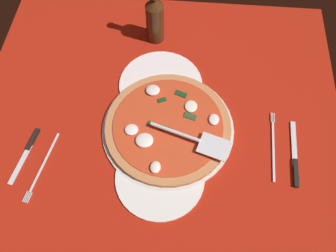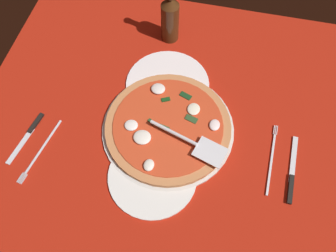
{
  "view_description": "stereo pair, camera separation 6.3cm",
  "coord_description": "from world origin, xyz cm",
  "px_view_note": "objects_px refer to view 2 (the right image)",
  "views": [
    {
      "loc": [
        45.26,
        7.44,
        88.24
      ],
      "look_at": [
        -1.24,
        3.54,
        2.12
      ],
      "focal_mm": 36.69,
      "sensor_mm": 36.0,
      "label": 1
    },
    {
      "loc": [
        44.31,
        13.7,
        88.24
      ],
      "look_at": [
        -1.24,
        3.54,
        2.12
      ],
      "focal_mm": 36.69,
      "sensor_mm": 36.0,
      "label": 2
    }
  ],
  "objects_px": {
    "pizza_server": "(192,143)",
    "dinner_plate_right": "(153,176)",
    "pizza": "(168,126)",
    "place_setting_near": "(35,142)",
    "dinner_plate_left": "(168,84)",
    "place_setting_far": "(282,167)",
    "beer_bottle": "(170,18)"
  },
  "relations": [
    {
      "from": "pizza_server",
      "to": "dinner_plate_right",
      "type": "bearing_deg",
      "value": -113.31
    },
    {
      "from": "pizza",
      "to": "place_setting_near",
      "type": "relative_size",
      "value": 1.52
    },
    {
      "from": "dinner_plate_left",
      "to": "place_setting_far",
      "type": "relative_size",
      "value": 1.14
    },
    {
      "from": "pizza",
      "to": "place_setting_near",
      "type": "xyz_separation_m",
      "value": [
        0.12,
        -0.36,
        -0.02
      ]
    },
    {
      "from": "dinner_plate_right",
      "to": "beer_bottle",
      "type": "relative_size",
      "value": 1.02
    },
    {
      "from": "dinner_plate_right",
      "to": "place_setting_far",
      "type": "relative_size",
      "value": 1.07
    },
    {
      "from": "dinner_plate_right",
      "to": "place_setting_far",
      "type": "distance_m",
      "value": 0.35
    },
    {
      "from": "dinner_plate_right",
      "to": "pizza",
      "type": "bearing_deg",
      "value": 176.87
    },
    {
      "from": "dinner_plate_left",
      "to": "place_setting_near",
      "type": "relative_size",
      "value": 1.09
    },
    {
      "from": "pizza_server",
      "to": "pizza",
      "type": "bearing_deg",
      "value": 165.91
    },
    {
      "from": "dinner_plate_right",
      "to": "place_setting_near",
      "type": "height_order",
      "value": "place_setting_near"
    },
    {
      "from": "dinner_plate_right",
      "to": "pizza",
      "type": "distance_m",
      "value": 0.15
    },
    {
      "from": "place_setting_far",
      "to": "beer_bottle",
      "type": "bearing_deg",
      "value": 47.89
    },
    {
      "from": "pizza_server",
      "to": "place_setting_near",
      "type": "distance_m",
      "value": 0.45
    },
    {
      "from": "dinner_plate_left",
      "to": "beer_bottle",
      "type": "bearing_deg",
      "value": -169.26
    },
    {
      "from": "beer_bottle",
      "to": "place_setting_far",
      "type": "bearing_deg",
      "value": 45.45
    },
    {
      "from": "dinner_plate_right",
      "to": "pizza",
      "type": "relative_size",
      "value": 0.67
    },
    {
      "from": "dinner_plate_right",
      "to": "pizza_server",
      "type": "relative_size",
      "value": 1.06
    },
    {
      "from": "place_setting_near",
      "to": "place_setting_far",
      "type": "xyz_separation_m",
      "value": [
        -0.08,
        0.69,
        0.0
      ]
    },
    {
      "from": "dinner_plate_left",
      "to": "place_setting_far",
      "type": "bearing_deg",
      "value": 61.01
    },
    {
      "from": "pizza",
      "to": "dinner_plate_left",
      "type": "bearing_deg",
      "value": -167.73
    },
    {
      "from": "dinner_plate_left",
      "to": "place_setting_near",
      "type": "distance_m",
      "value": 0.43
    },
    {
      "from": "beer_bottle",
      "to": "place_setting_near",
      "type": "bearing_deg",
      "value": -31.62
    },
    {
      "from": "dinner_plate_left",
      "to": "pizza_server",
      "type": "xyz_separation_m",
      "value": [
        0.2,
        0.11,
        0.04
      ]
    },
    {
      "from": "dinner_plate_left",
      "to": "beer_bottle",
      "type": "xyz_separation_m",
      "value": [
        -0.19,
        -0.04,
        0.09
      ]
    },
    {
      "from": "pizza_server",
      "to": "place_setting_far",
      "type": "xyz_separation_m",
      "value": [
        0.0,
        0.25,
        -0.04
      ]
    },
    {
      "from": "dinner_plate_left",
      "to": "dinner_plate_right",
      "type": "relative_size",
      "value": 1.07
    },
    {
      "from": "dinner_plate_right",
      "to": "dinner_plate_left",
      "type": "bearing_deg",
      "value": -175.28
    },
    {
      "from": "dinner_plate_left",
      "to": "place_setting_near",
      "type": "xyz_separation_m",
      "value": [
        0.28,
        -0.33,
        -0.0
      ]
    },
    {
      "from": "dinner_plate_right",
      "to": "place_setting_far",
      "type": "bearing_deg",
      "value": 106.57
    },
    {
      "from": "place_setting_near",
      "to": "beer_bottle",
      "type": "height_order",
      "value": "beer_bottle"
    },
    {
      "from": "pizza",
      "to": "beer_bottle",
      "type": "xyz_separation_m",
      "value": [
        -0.35,
        -0.07,
        0.07
      ]
    }
  ]
}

